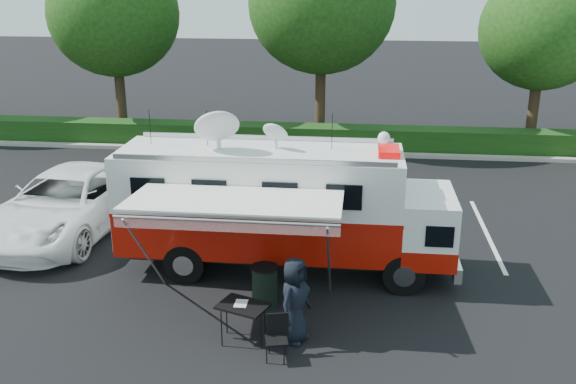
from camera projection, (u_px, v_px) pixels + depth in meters
name	position (u px, v px, depth m)	size (l,w,h in m)	color
ground_plane	(286.00, 269.00, 16.29)	(120.00, 120.00, 0.00)	black
back_border	(349.00, 27.00, 26.69)	(60.00, 6.14, 8.87)	#9E998E
stall_lines	(281.00, 225.00, 19.16)	(24.12, 5.50, 0.01)	silver
command_truck	(283.00, 206.00, 15.75)	(8.25, 2.27, 3.96)	black
awning	(234.00, 205.00, 13.33)	(4.51, 2.35, 2.73)	white
white_suv	(70.00, 232.00, 18.63)	(2.95, 6.39, 1.78)	white
person	(294.00, 340.00, 13.13)	(0.89, 0.58, 1.82)	black
folding_table	(243.00, 307.00, 12.86)	(1.15, 0.98, 0.83)	black
folding_chair	(277.00, 333.00, 12.41)	(0.51, 0.53, 0.89)	black
trash_bin	(265.00, 285.00, 14.44)	(0.62, 0.62, 0.92)	black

